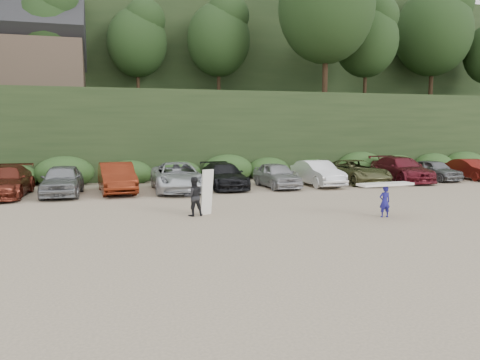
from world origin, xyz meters
name	(u,v)px	position (x,y,z in m)	size (l,w,h in m)	color
ground	(292,223)	(0.00, 0.00, 0.00)	(120.00, 120.00, 0.00)	tan
hillside_backdrop	(164,55)	(-0.26, 35.93, 11.22)	(90.00, 41.50, 28.00)	black
parked_cars	(183,177)	(-2.46, 10.01, 0.76)	(39.27, 6.35, 1.65)	silver
child_surfer	(385,194)	(3.90, 0.00, 0.92)	(2.28, 0.76, 1.35)	navy
adult_surfer	(195,196)	(-3.22, 2.32, 0.80)	(1.26, 0.67, 1.85)	black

